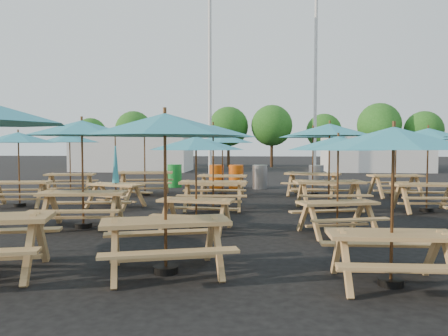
# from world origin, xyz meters

# --- Properties ---
(ground) EXTENTS (120.00, 120.00, 0.00)m
(ground) POSITION_xyz_m (0.00, 0.00, 0.00)
(ground) COLOR black
(ground) RESTS_ON ground
(picnic_unit_2) EXTENTS (2.58, 2.58, 2.23)m
(picnic_unit_2) POSITION_xyz_m (-5.99, 0.02, 1.95)
(picnic_unit_2) COLOR tan
(picnic_unit_2) RESTS_ON ground
(picnic_unit_3) EXTENTS (2.65, 2.65, 2.27)m
(picnic_unit_3) POSITION_xyz_m (-5.97, 3.40, 1.99)
(picnic_unit_3) COLOR tan
(picnic_unit_3) RESTS_ON ground
(picnic_unit_5) EXTENTS (2.69, 2.69, 2.39)m
(picnic_unit_5) POSITION_xyz_m (-2.71, -3.06, 2.09)
(picnic_unit_5) COLOR tan
(picnic_unit_5) RESTS_ON ground
(picnic_unit_6) EXTENTS (2.02, 1.89, 2.09)m
(picnic_unit_6) POSITION_xyz_m (-3.05, 0.05, 0.86)
(picnic_unit_6) COLOR tan
(picnic_unit_6) RESTS_ON ground
(picnic_unit_7) EXTENTS (2.98, 2.98, 2.57)m
(picnic_unit_7) POSITION_xyz_m (-3.07, 3.26, 2.25)
(picnic_unit_7) COLOR tan
(picnic_unit_7) RESTS_ON ground
(picnic_unit_8) EXTENTS (2.88, 2.88, 2.30)m
(picnic_unit_8) POSITION_xyz_m (-0.12, -6.27, 2.01)
(picnic_unit_8) COLOR tan
(picnic_unit_8) RESTS_ON ground
(picnic_unit_9) EXTENTS (2.28, 2.28, 2.03)m
(picnic_unit_9) POSITION_xyz_m (-0.17, -3.17, 1.78)
(picnic_unit_9) COLOR tan
(picnic_unit_9) RESTS_ON ground
(picnic_unit_10) EXTENTS (2.54, 2.54, 2.41)m
(picnic_unit_10) POSITION_xyz_m (-0.16, -0.10, 2.11)
(picnic_unit_10) COLOR tan
(picnic_unit_10) RESTS_ON ground
(picnic_unit_11) EXTENTS (2.30, 2.30, 2.25)m
(picnic_unit_11) POSITION_xyz_m (-0.22, 3.29, 1.97)
(picnic_unit_11) COLOR tan
(picnic_unit_11) RESTS_ON ground
(picnic_unit_12) EXTENTS (2.14, 2.14, 2.08)m
(picnic_unit_12) POSITION_xyz_m (2.92, -6.55, 1.82)
(picnic_unit_12) COLOR tan
(picnic_unit_12) RESTS_ON ground
(picnic_unit_13) EXTENTS (2.55, 2.55, 2.03)m
(picnic_unit_13) POSITION_xyz_m (2.77, -3.29, 1.78)
(picnic_unit_13) COLOR tan
(picnic_unit_13) RESTS_ON ground
(picnic_unit_14) EXTENTS (2.77, 2.77, 2.45)m
(picnic_unit_14) POSITION_xyz_m (3.10, 0.17, 2.15)
(picnic_unit_14) COLOR tan
(picnic_unit_14) RESTS_ON ground
(picnic_unit_15) EXTENTS (3.09, 3.09, 2.47)m
(picnic_unit_15) POSITION_xyz_m (3.02, 3.64, 2.16)
(picnic_unit_15) COLOR tan
(picnic_unit_15) RESTS_ON ground
(picnic_unit_18) EXTENTS (2.51, 2.51, 2.32)m
(picnic_unit_18) POSITION_xyz_m (5.74, 0.09, 2.03)
(picnic_unit_18) COLOR tan
(picnic_unit_18) RESTS_ON ground
(picnic_unit_19) EXTENTS (2.69, 2.69, 2.33)m
(picnic_unit_19) POSITION_xyz_m (5.91, 3.57, 2.04)
(picnic_unit_19) COLOR tan
(picnic_unit_19) RESTS_ON ground
(waste_bin_0) EXTENTS (0.62, 0.62, 0.99)m
(waste_bin_0) POSITION_xyz_m (-2.61, 6.34, 0.50)
(waste_bin_0) COLOR green
(waste_bin_0) RESTS_ON ground
(waste_bin_1) EXTENTS (0.62, 0.62, 0.99)m
(waste_bin_1) POSITION_xyz_m (-0.74, 6.05, 0.50)
(waste_bin_1) COLOR #E85A0D
(waste_bin_1) RESTS_ON ground
(waste_bin_2) EXTENTS (0.62, 0.62, 0.99)m
(waste_bin_2) POSITION_xyz_m (0.10, 6.02, 0.50)
(waste_bin_2) COLOR #E85A0D
(waste_bin_2) RESTS_ON ground
(waste_bin_3) EXTENTS (0.62, 0.62, 0.99)m
(waste_bin_3) POSITION_xyz_m (1.10, 5.97, 0.50)
(waste_bin_3) COLOR gray
(waste_bin_3) RESTS_ON ground
(waste_bin_4) EXTENTS (0.62, 0.62, 0.99)m
(waste_bin_4) POSITION_xyz_m (3.44, 6.10, 0.50)
(waste_bin_4) COLOR gray
(waste_bin_4) RESTS_ON ground
(mast_0) EXTENTS (0.20, 0.20, 12.00)m
(mast_0) POSITION_xyz_m (-2.00, 14.00, 6.00)
(mast_0) COLOR silver
(mast_0) RESTS_ON ground
(mast_1) EXTENTS (0.20, 0.20, 12.00)m
(mast_1) POSITION_xyz_m (4.50, 16.00, 6.00)
(mast_1) COLOR silver
(mast_1) RESTS_ON ground
(event_tent_0) EXTENTS (8.00, 4.00, 2.80)m
(event_tent_0) POSITION_xyz_m (-8.00, 18.00, 1.40)
(event_tent_0) COLOR silver
(event_tent_0) RESTS_ON ground
(event_tent_1) EXTENTS (7.00, 4.00, 2.60)m
(event_tent_1) POSITION_xyz_m (9.00, 19.00, 1.30)
(event_tent_1) COLOR silver
(event_tent_1) RESTS_ON ground
(tree_0) EXTENTS (2.80, 2.80, 4.24)m
(tree_0) POSITION_xyz_m (-14.07, 25.25, 2.83)
(tree_0) COLOR #382314
(tree_0) RESTS_ON ground
(tree_1) EXTENTS (3.11, 3.11, 4.72)m
(tree_1) POSITION_xyz_m (-9.74, 23.90, 3.15)
(tree_1) COLOR #382314
(tree_1) RESTS_ON ground
(tree_2) EXTENTS (2.59, 2.59, 3.93)m
(tree_2) POSITION_xyz_m (-6.39, 23.65, 2.62)
(tree_2) COLOR #382314
(tree_2) RESTS_ON ground
(tree_3) EXTENTS (3.36, 3.36, 5.09)m
(tree_3) POSITION_xyz_m (-1.75, 24.72, 3.41)
(tree_3) COLOR #382314
(tree_3) RESTS_ON ground
(tree_4) EXTENTS (3.41, 3.41, 5.17)m
(tree_4) POSITION_xyz_m (1.90, 24.26, 3.46)
(tree_4) COLOR #382314
(tree_4) RESTS_ON ground
(tree_5) EXTENTS (2.94, 2.94, 4.45)m
(tree_5) POSITION_xyz_m (6.22, 24.67, 2.97)
(tree_5) COLOR #382314
(tree_5) RESTS_ON ground
(tree_6) EXTENTS (3.38, 3.38, 5.13)m
(tree_6) POSITION_xyz_m (10.23, 22.90, 3.43)
(tree_6) COLOR #382314
(tree_6) RESTS_ON ground
(tree_7) EXTENTS (2.95, 2.95, 4.48)m
(tree_7) POSITION_xyz_m (13.63, 22.92, 2.99)
(tree_7) COLOR #382314
(tree_7) RESTS_ON ground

